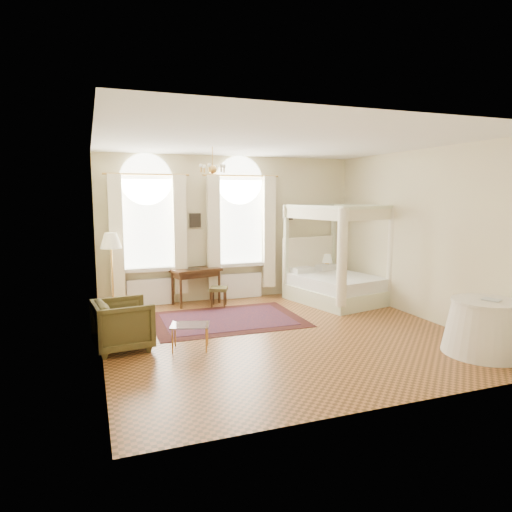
{
  "coord_description": "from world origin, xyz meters",
  "views": [
    {
      "loc": [
        -3.11,
        -7.13,
        2.42
      ],
      "look_at": [
        -0.34,
        0.4,
        1.34
      ],
      "focal_mm": 32.0,
      "sensor_mm": 36.0,
      "label": 1
    }
  ],
  "objects_px": {
    "nightstand": "(328,281)",
    "armchair": "(123,325)",
    "floor_lamp": "(111,245)",
    "canopy_bed": "(337,280)",
    "writing_desk": "(196,274)",
    "side_table": "(485,327)",
    "coffee_table": "(190,327)",
    "stool": "(219,290)"
  },
  "relations": [
    {
      "from": "armchair",
      "to": "side_table",
      "type": "bearing_deg",
      "value": -118.62
    },
    {
      "from": "nightstand",
      "to": "armchair",
      "type": "xyz_separation_m",
      "value": [
        -5.1,
        -2.58,
        0.11
      ]
    },
    {
      "from": "canopy_bed",
      "to": "stool",
      "type": "height_order",
      "value": "canopy_bed"
    },
    {
      "from": "armchair",
      "to": "floor_lamp",
      "type": "bearing_deg",
      "value": -5.72
    },
    {
      "from": "coffee_table",
      "to": "floor_lamp",
      "type": "xyz_separation_m",
      "value": [
        -1.01,
        2.68,
        1.06
      ]
    },
    {
      "from": "nightstand",
      "to": "floor_lamp",
      "type": "xyz_separation_m",
      "value": [
        -5.13,
        -0.29,
        1.13
      ]
    },
    {
      "from": "nightstand",
      "to": "floor_lamp",
      "type": "height_order",
      "value": "floor_lamp"
    },
    {
      "from": "writing_desk",
      "to": "coffee_table",
      "type": "relative_size",
      "value": 1.69
    },
    {
      "from": "canopy_bed",
      "to": "side_table",
      "type": "bearing_deg",
      "value": -84.2
    },
    {
      "from": "coffee_table",
      "to": "side_table",
      "type": "distance_m",
      "value": 4.54
    },
    {
      "from": "writing_desk",
      "to": "stool",
      "type": "xyz_separation_m",
      "value": [
        0.41,
        -0.39,
        -0.33
      ]
    },
    {
      "from": "armchair",
      "to": "coffee_table",
      "type": "distance_m",
      "value": 1.06
    },
    {
      "from": "stool",
      "to": "armchair",
      "type": "distance_m",
      "value": 3.08
    },
    {
      "from": "floor_lamp",
      "to": "writing_desk",
      "type": "bearing_deg",
      "value": 9.3
    },
    {
      "from": "floor_lamp",
      "to": "side_table",
      "type": "relative_size",
      "value": 1.36
    },
    {
      "from": "coffee_table",
      "to": "floor_lamp",
      "type": "height_order",
      "value": "floor_lamp"
    },
    {
      "from": "armchair",
      "to": "side_table",
      "type": "distance_m",
      "value": 5.59
    },
    {
      "from": "nightstand",
      "to": "coffee_table",
      "type": "distance_m",
      "value": 5.08
    },
    {
      "from": "floor_lamp",
      "to": "armchair",
      "type": "bearing_deg",
      "value": -89.25
    },
    {
      "from": "nightstand",
      "to": "coffee_table",
      "type": "height_order",
      "value": "nightstand"
    },
    {
      "from": "nightstand",
      "to": "side_table",
      "type": "xyz_separation_m",
      "value": [
        0.08,
        -4.69,
        0.12
      ]
    },
    {
      "from": "stool",
      "to": "side_table",
      "type": "height_order",
      "value": "side_table"
    },
    {
      "from": "writing_desk",
      "to": "side_table",
      "type": "xyz_separation_m",
      "value": [
        3.43,
        -4.69,
        -0.27
      ]
    },
    {
      "from": "writing_desk",
      "to": "floor_lamp",
      "type": "relative_size",
      "value": 0.7
    },
    {
      "from": "writing_desk",
      "to": "armchair",
      "type": "xyz_separation_m",
      "value": [
        -1.76,
        -2.58,
        -0.29
      ]
    },
    {
      "from": "armchair",
      "to": "coffee_table",
      "type": "bearing_deg",
      "value": -117.86
    },
    {
      "from": "armchair",
      "to": "side_table",
      "type": "relative_size",
      "value": 0.71
    },
    {
      "from": "nightstand",
      "to": "writing_desk",
      "type": "distance_m",
      "value": 3.37
    },
    {
      "from": "stool",
      "to": "floor_lamp",
      "type": "distance_m",
      "value": 2.45
    },
    {
      "from": "canopy_bed",
      "to": "nightstand",
      "type": "height_order",
      "value": "canopy_bed"
    },
    {
      "from": "side_table",
      "to": "coffee_table",
      "type": "bearing_deg",
      "value": 157.68
    },
    {
      "from": "canopy_bed",
      "to": "floor_lamp",
      "type": "distance_m",
      "value": 4.96
    },
    {
      "from": "floor_lamp",
      "to": "side_table",
      "type": "height_order",
      "value": "floor_lamp"
    },
    {
      "from": "coffee_table",
      "to": "side_table",
      "type": "bearing_deg",
      "value": -22.32
    },
    {
      "from": "armchair",
      "to": "floor_lamp",
      "type": "height_order",
      "value": "floor_lamp"
    },
    {
      "from": "nightstand",
      "to": "side_table",
      "type": "distance_m",
      "value": 4.69
    },
    {
      "from": "floor_lamp",
      "to": "canopy_bed",
      "type": "bearing_deg",
      "value": -7.4
    },
    {
      "from": "armchair",
      "to": "writing_desk",
      "type": "bearing_deg",
      "value": -40.66
    },
    {
      "from": "stool",
      "to": "floor_lamp",
      "type": "xyz_separation_m",
      "value": [
        -2.2,
        0.1,
        1.07
      ]
    },
    {
      "from": "writing_desk",
      "to": "floor_lamp",
      "type": "bearing_deg",
      "value": -170.7
    },
    {
      "from": "stool",
      "to": "armchair",
      "type": "bearing_deg",
      "value": -134.66
    },
    {
      "from": "coffee_table",
      "to": "canopy_bed",
      "type": "bearing_deg",
      "value": 28.27
    }
  ]
}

